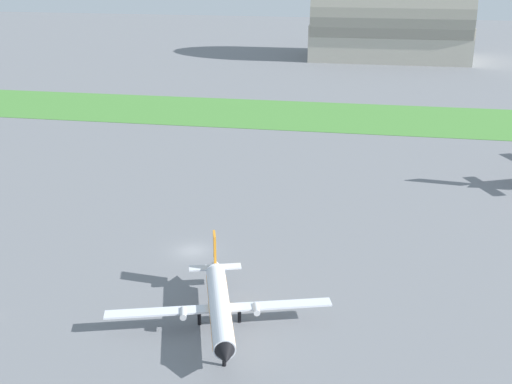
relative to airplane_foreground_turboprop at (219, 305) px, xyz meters
The scene contains 4 objects.
ground_plane 18.47m from the airplane_foreground_turboprop, 114.18° to the left, with size 600.00×600.00×0.00m, color slate.
grass_taxiway_strip 90.92m from the airplane_foreground_turboprop, 94.73° to the left, with size 360.00×28.00×0.08m, color #478438.
airplane_foreground_turboprop is the anchor object (origin of this frame).
hangar_distant 179.85m from the airplane_foreground_turboprop, 83.95° to the left, with size 53.51×32.35×32.35m.
Camera 1 is at (21.21, -72.51, 36.42)m, focal length 45.56 mm.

